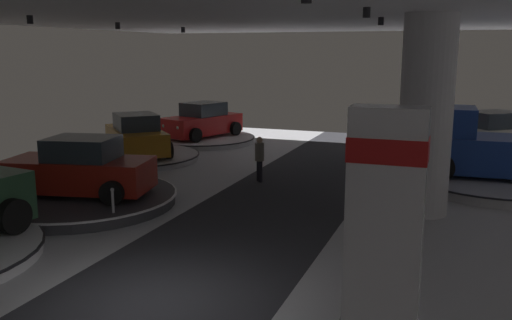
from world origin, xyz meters
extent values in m
cube|color=#B2B2B7|center=(0.00, 0.00, -0.03)|extent=(24.00, 44.00, 0.05)
cube|color=#2D2D33|center=(0.00, 0.00, 0.00)|extent=(4.40, 44.00, 0.01)
cylinder|color=black|center=(-5.86, 3.91, 5.32)|extent=(0.16, 0.16, 0.22)
cylinder|color=black|center=(-5.90, 7.91, 5.32)|extent=(0.16, 0.16, 0.22)
cylinder|color=black|center=(-5.66, 12.03, 5.32)|extent=(0.16, 0.16, 0.22)
cylinder|color=black|center=(2.95, 4.23, 5.32)|extent=(0.16, 0.16, 0.22)
cylinder|color=black|center=(2.70, 8.01, 5.32)|extent=(0.16, 0.16, 0.22)
cylinder|color=black|center=(3.01, 12.22, 5.32)|extent=(0.16, 0.16, 0.22)
cylinder|color=silver|center=(4.08, 7.70, 2.75)|extent=(1.43, 1.43, 5.50)
cube|color=white|center=(4.05, -0.02, 2.05)|extent=(1.11, 0.58, 3.40)
cube|color=red|center=(4.05, -0.02, 3.14)|extent=(1.13, 0.61, 0.36)
cylinder|color=silver|center=(6.34, 16.78, 0.16)|extent=(5.10, 5.10, 0.33)
cylinder|color=black|center=(6.34, 16.78, 0.30)|extent=(5.20, 5.20, 0.05)
cube|color=silver|center=(6.34, 16.78, 0.94)|extent=(4.36, 4.10, 0.90)
cube|color=#2D3842|center=(6.23, 16.69, 1.68)|extent=(2.46, 2.42, 0.70)
cylinder|color=black|center=(6.77, 18.47, 0.67)|extent=(0.66, 0.61, 0.68)
cylinder|color=black|center=(4.61, 16.61, 0.67)|extent=(0.66, 0.61, 0.68)
cylinder|color=black|center=(5.91, 15.10, 0.67)|extent=(0.66, 0.61, 0.68)
cylinder|color=silver|center=(-7.15, 16.51, 0.13)|extent=(5.20, 5.20, 0.26)
cylinder|color=black|center=(-7.15, 16.51, 0.23)|extent=(5.31, 5.31, 0.05)
cube|color=red|center=(-7.15, 16.51, 0.87)|extent=(3.02, 4.55, 0.90)
cube|color=#2D3842|center=(-7.10, 16.65, 1.62)|extent=(2.07, 2.29, 0.70)
cylinder|color=black|center=(-6.65, 14.84, 0.60)|extent=(0.42, 0.71, 0.68)
cylinder|color=black|center=(-8.54, 15.46, 0.60)|extent=(0.42, 0.71, 0.68)
cylinder|color=black|center=(-5.76, 17.55, 0.60)|extent=(0.42, 0.71, 0.68)
cylinder|color=black|center=(-7.66, 18.18, 0.60)|extent=(0.42, 0.71, 0.68)
sphere|color=white|center=(-7.32, 14.40, 0.98)|extent=(0.18, 0.18, 0.18)
sphere|color=white|center=(-8.26, 14.71, 0.98)|extent=(0.18, 0.18, 0.18)
cylinder|color=#B7B7BC|center=(6.30, 11.84, 0.17)|extent=(5.99, 5.99, 0.33)
cylinder|color=black|center=(6.30, 11.84, 0.30)|extent=(6.11, 6.11, 0.05)
cube|color=navy|center=(6.30, 11.84, 1.08)|extent=(5.39, 2.34, 1.20)
cube|color=navy|center=(4.60, 11.76, 2.13)|extent=(1.78, 1.97, 1.00)
cube|color=#28333D|center=(5.11, 11.79, 2.13)|extent=(0.16, 1.75, 0.75)
cylinder|color=black|center=(4.50, 10.58, 0.75)|extent=(0.85, 0.32, 0.84)
cylinder|color=black|center=(4.39, 12.93, 0.75)|extent=(0.85, 0.32, 0.84)
cylinder|color=black|center=(-4.64, 1.56, 0.71)|extent=(0.38, 0.87, 0.84)
cylinder|color=#B7B7BC|center=(-7.62, 11.33, 0.13)|extent=(5.13, 5.13, 0.26)
cylinder|color=black|center=(-7.62, 11.33, 0.23)|extent=(5.23, 5.23, 0.05)
cube|color=#B77519|center=(-7.62, 11.33, 0.87)|extent=(4.24, 4.24, 0.90)
cube|color=#2D3842|center=(-7.52, 11.22, 1.62)|extent=(2.45, 2.45, 0.70)
cylinder|color=black|center=(-9.34, 11.63, 0.60)|extent=(0.64, 0.64, 0.68)
cylinder|color=black|center=(-7.93, 13.04, 0.60)|extent=(0.64, 0.64, 0.68)
cylinder|color=black|center=(-7.32, 9.61, 0.60)|extent=(0.64, 0.64, 0.68)
cylinder|color=black|center=(-5.91, 11.03, 0.60)|extent=(0.64, 0.64, 0.68)
sphere|color=white|center=(-9.43, 12.43, 0.98)|extent=(0.18, 0.18, 0.18)
sphere|color=white|center=(-8.73, 13.13, 0.98)|extent=(0.18, 0.18, 0.18)
cylinder|color=#333338|center=(-5.44, 4.94, 0.17)|extent=(5.58, 5.58, 0.34)
cylinder|color=white|center=(-5.44, 4.94, 0.31)|extent=(5.69, 5.69, 0.05)
cube|color=maroon|center=(-5.44, 4.94, 0.95)|extent=(4.48, 2.63, 0.90)
cube|color=#2D3842|center=(-5.29, 4.98, 1.69)|extent=(2.18, 1.92, 0.70)
cylinder|color=black|center=(-6.63, 3.67, 0.68)|extent=(0.71, 0.36, 0.68)
cylinder|color=black|center=(-7.05, 5.62, 0.68)|extent=(0.71, 0.36, 0.68)
cylinder|color=black|center=(-3.84, 4.26, 0.68)|extent=(0.71, 0.36, 0.68)
cylinder|color=black|center=(-4.25, 6.22, 0.68)|extent=(0.71, 0.36, 0.68)
sphere|color=white|center=(-7.35, 4.03, 1.06)|extent=(0.18, 0.18, 0.18)
sphere|color=white|center=(-7.56, 5.00, 1.06)|extent=(0.18, 0.18, 0.18)
cylinder|color=black|center=(-1.54, 9.64, 0.40)|extent=(0.14, 0.14, 0.80)
cylinder|color=black|center=(-1.43, 9.51, 0.40)|extent=(0.14, 0.14, 0.80)
cylinder|color=#6B665B|center=(-1.49, 9.58, 1.06)|extent=(0.32, 0.32, 0.62)
sphere|color=beige|center=(-1.49, 9.58, 1.48)|extent=(0.22, 0.22, 0.22)
cylinder|color=#333338|center=(-3.39, 3.67, 0.02)|extent=(0.28, 0.28, 0.04)
cylinder|color=#B2B2B7|center=(-3.39, 3.67, 0.48)|extent=(0.07, 0.07, 0.96)
sphere|color=#B2B2B7|center=(-3.39, 3.67, 0.96)|extent=(0.10, 0.10, 0.10)
camera|label=1|loc=(5.02, -7.91, 4.54)|focal=38.42mm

